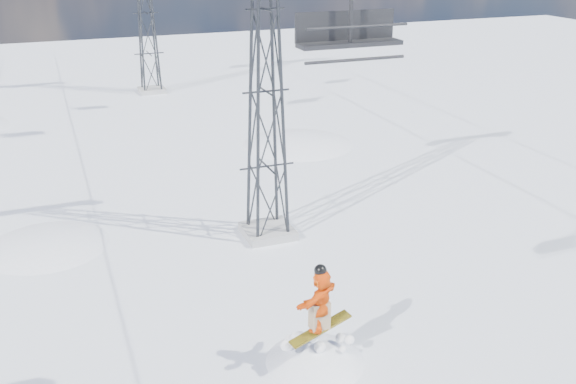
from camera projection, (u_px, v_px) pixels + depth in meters
name	position (u px, v px, depth m)	size (l,w,h in m)	color
ground	(339.00, 362.00, 17.00)	(120.00, 120.00, 0.00)	white
snow_terrain	(105.00, 305.00, 37.39)	(39.00, 37.00, 22.00)	white
lift_tower_near	(266.00, 92.00, 22.14)	(5.20, 1.80, 11.43)	#999999
lift_tower_far	(146.00, 13.00, 43.77)	(5.20, 1.80, 11.43)	#999999
lift_chair_near	(349.00, 32.00, 10.80)	(1.83, 0.53, 2.27)	black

